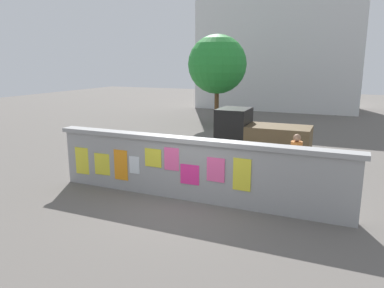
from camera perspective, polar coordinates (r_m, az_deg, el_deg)
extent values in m
plane|color=#605B56|center=(17.48, 10.68, 0.30)|extent=(60.00, 60.00, 0.00)
cube|color=#999999|center=(9.89, 0.13, -4.28)|extent=(8.26, 0.30, 1.59)
cube|color=#959595|center=(9.67, 0.13, 0.56)|extent=(8.46, 0.42, 0.12)
cube|color=yellow|center=(11.64, -16.64, -2.51)|extent=(0.47, 0.04, 0.82)
cube|color=yellow|center=(11.19, -13.73, -3.06)|extent=(0.52, 0.04, 0.65)
cube|color=orange|center=(10.80, -10.96, -3.21)|extent=(0.45, 0.01, 0.89)
cube|color=silver|center=(10.54, -8.91, -3.23)|extent=(0.33, 0.01, 0.50)
cube|color=yellow|center=(10.16, -6.05, -2.14)|extent=(0.51, 0.01, 0.51)
cube|color=#F9599E|center=(9.89, -3.18, -2.35)|extent=(0.43, 0.03, 0.62)
cube|color=#F42D8C|center=(9.77, -0.36, -4.75)|extent=(0.53, 0.02, 0.54)
cube|color=#F9599E|center=(9.44, 3.68, -4.02)|extent=(0.49, 0.03, 0.63)
cube|color=yellow|center=(9.25, 7.72, -4.73)|extent=(0.46, 0.03, 0.83)
cylinder|color=black|center=(14.50, 5.31, -0.66)|extent=(0.70, 0.21, 0.70)
cylinder|color=black|center=(15.71, 6.74, 0.35)|extent=(0.70, 0.21, 0.70)
cylinder|color=black|center=(13.98, 15.12, -1.55)|extent=(0.70, 0.21, 0.70)
cylinder|color=black|center=(15.24, 15.80, -0.44)|extent=(0.70, 0.21, 0.70)
cube|color=black|center=(14.93, 6.49, 2.64)|extent=(1.22, 1.52, 1.50)
cube|color=brown|center=(14.59, 13.25, 0.95)|extent=(2.42, 1.54, 0.90)
cylinder|color=black|center=(13.72, -5.39, -1.64)|extent=(0.60, 0.11, 0.60)
cylinder|color=black|center=(14.40, -9.86, -1.08)|extent=(0.60, 0.13, 0.60)
cube|color=gold|center=(13.99, -7.72, -0.24)|extent=(1.01, 0.26, 0.32)
cube|color=black|center=(14.06, -8.43, 0.55)|extent=(0.56, 0.23, 0.10)
cube|color=#262626|center=(13.64, -5.80, 0.64)|extent=(0.05, 0.56, 0.03)
cylinder|color=black|center=(11.96, -2.89, -3.60)|extent=(0.66, 0.14, 0.66)
cylinder|color=black|center=(11.70, 2.04, -3.97)|extent=(0.66, 0.14, 0.66)
cube|color=gold|center=(11.77, -0.46, -2.94)|extent=(0.94, 0.19, 0.06)
cylinder|color=gold|center=(11.67, 0.25, -1.95)|extent=(0.03, 0.03, 0.40)
cube|color=black|center=(11.62, 0.25, -1.00)|extent=(0.21, 0.11, 0.05)
cube|color=black|center=(11.80, -2.69, -1.05)|extent=(0.11, 0.44, 0.03)
cylinder|color=purple|center=(11.29, 15.72, -4.69)|extent=(0.12, 0.12, 0.80)
cylinder|color=purple|center=(11.46, 15.50, -4.42)|extent=(0.12, 0.12, 0.80)
cylinder|color=#BF6626|center=(11.19, 15.82, -1.13)|extent=(0.44, 0.44, 0.60)
sphere|color=#8C664C|center=(11.11, 15.94, 0.93)|extent=(0.22, 0.22, 0.22)
cylinder|color=brown|center=(21.68, 3.83, 5.99)|extent=(0.25, 0.25, 2.35)
sphere|color=#268932|center=(21.53, 3.92, 12.20)|extent=(3.35, 3.35, 3.35)
cube|color=silver|center=(30.40, 13.34, 13.78)|extent=(12.15, 5.00, 8.90)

